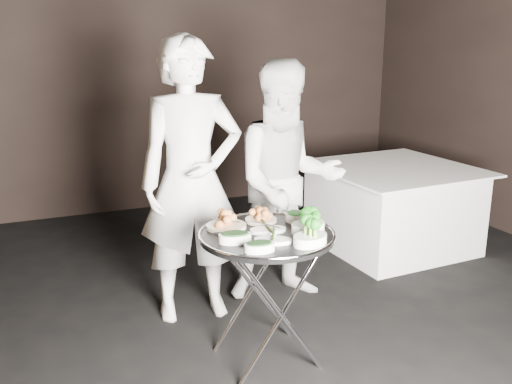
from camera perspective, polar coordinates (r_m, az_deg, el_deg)
name	(u,v)px	position (r m, az deg, el deg)	size (l,w,h in m)	color
wall_back	(132,65)	(6.00, -12.30, 12.34)	(6.00, 0.05, 3.00)	black
tray_stand	(267,292)	(3.19, 1.07, -9.96)	(0.50, 0.43, 0.74)	silver
serving_tray	(267,235)	(3.06, 1.10, -4.33)	(0.74, 0.74, 0.04)	black
potato_plate_a	(226,222)	(3.14, -3.00, -3.00)	(0.23, 0.23, 0.08)	beige
potato_plate_b	(261,217)	(3.24, 0.50, -2.49)	(0.18, 0.18, 0.07)	beige
greens_bowl	(296,216)	(3.26, 4.00, -2.36)	(0.12, 0.12, 0.07)	white
asparagus_plate_a	(268,229)	(3.08, 1.20, -3.69)	(0.21, 0.14, 0.04)	white
asparagus_plate_b	(273,239)	(2.92, 1.70, -4.74)	(0.22, 0.18, 0.04)	white
spinach_bowl_a	(235,236)	(2.92, -2.12, -4.45)	(0.19, 0.15, 0.07)	white
spinach_bowl_b	(259,246)	(2.80, 0.34, -5.40)	(0.16, 0.12, 0.06)	white
broccoli_bowl_a	(308,225)	(3.09, 5.23, -3.31)	(0.22, 0.17, 0.08)	white
broccoli_bowl_b	(310,237)	(2.90, 5.44, -4.53)	(0.23, 0.20, 0.08)	white
serving_utensils	(265,221)	(3.11, 0.87, -2.90)	(0.57, 0.43, 0.01)	silver
waiter_left	(191,181)	(3.59, -6.49, 1.07)	(0.66, 0.43, 1.80)	silver
waiter_right	(287,183)	(3.86, 3.14, 0.92)	(0.80, 0.62, 1.64)	silver
dining_table	(392,207)	(5.05, 13.45, -1.46)	(1.24, 1.24, 0.71)	white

